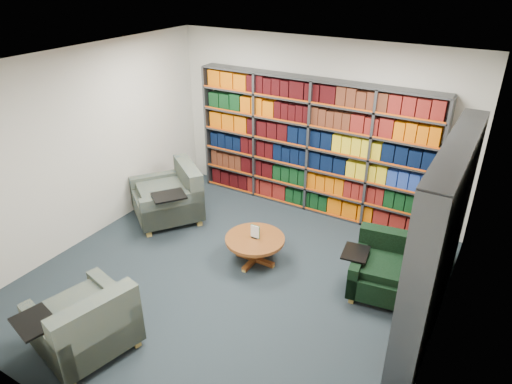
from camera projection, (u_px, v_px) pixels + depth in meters
The scene contains 7 objects.
room_shell at pixel (231, 186), 5.45m from camera, with size 5.02×5.02×2.82m.
bookshelf_back at pixel (310, 147), 7.38m from camera, with size 4.00×0.28×2.20m.
bookshelf_right at pixel (440, 238), 4.99m from camera, with size 0.28×2.50×2.20m.
chair_teal_left at pixel (173, 198), 7.39m from camera, with size 1.38×1.38×0.90m.
chair_green_right at pixel (386, 270), 5.78m from camera, with size 1.02×0.93×0.74m.
chair_teal_front at pixel (87, 327), 4.83m from camera, with size 1.11×1.20×0.84m.
coffee_table at pixel (255, 243), 6.32m from camera, with size 0.83×0.83×0.58m.
Camera 1 is at (2.74, -4.05, 3.82)m, focal length 32.00 mm.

